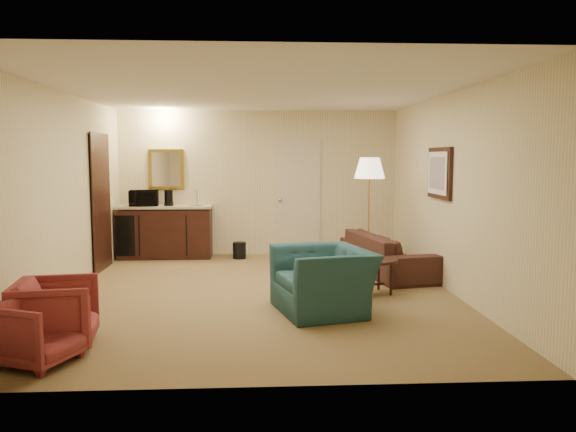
% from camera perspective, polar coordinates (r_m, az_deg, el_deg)
% --- Properties ---
extents(ground, '(6.00, 6.00, 0.00)m').
position_cam_1_polar(ground, '(7.39, -2.85, -7.85)').
color(ground, olive).
rests_on(ground, ground).
extents(room_walls, '(5.02, 6.01, 2.61)m').
position_cam_1_polar(room_walls, '(7.94, -3.64, 5.62)').
color(room_walls, beige).
rests_on(room_walls, ground).
extents(wetbar_cabinet, '(1.64, 0.58, 0.92)m').
position_cam_1_polar(wetbar_cabinet, '(10.11, -12.34, -1.57)').
color(wetbar_cabinet, '#341510').
rests_on(wetbar_cabinet, ground).
extents(sofa, '(0.98, 2.15, 0.81)m').
position_cam_1_polar(sofa, '(8.70, 10.07, -3.10)').
color(sofa, black).
rests_on(sofa, ground).
extents(teal_armchair, '(0.98, 1.27, 0.98)m').
position_cam_1_polar(teal_armchair, '(6.45, 3.61, -5.44)').
color(teal_armchair, '#1F484E').
rests_on(teal_armchair, ground).
extents(rose_chair_near, '(0.75, 0.78, 0.72)m').
position_cam_1_polar(rose_chair_near, '(5.68, -22.54, -8.83)').
color(rose_chair_near, maroon).
rests_on(rose_chair_near, ground).
extents(rose_chair_far, '(0.76, 0.78, 0.63)m').
position_cam_1_polar(rose_chair_far, '(5.32, -23.99, -10.37)').
color(rose_chair_far, maroon).
rests_on(rose_chair_far, ground).
extents(coffee_table, '(0.92, 0.75, 0.46)m').
position_cam_1_polar(coffee_table, '(7.36, 8.04, -6.12)').
color(coffee_table, black).
rests_on(coffee_table, ground).
extents(floor_lamp, '(0.53, 0.53, 1.77)m').
position_cam_1_polar(floor_lamp, '(8.79, 8.22, 0.19)').
color(floor_lamp, '#C08640').
rests_on(floor_lamp, ground).
extents(waste_bin, '(0.30, 0.30, 0.29)m').
position_cam_1_polar(waste_bin, '(9.86, -4.97, -3.50)').
color(waste_bin, black).
rests_on(waste_bin, ground).
extents(microwave, '(0.52, 0.33, 0.33)m').
position_cam_1_polar(microwave, '(10.09, -14.43, 1.94)').
color(microwave, black).
rests_on(microwave, wetbar_cabinet).
extents(coffee_maker, '(0.19, 0.19, 0.28)m').
position_cam_1_polar(coffee_maker, '(10.03, -12.03, 1.82)').
color(coffee_maker, black).
rests_on(coffee_maker, wetbar_cabinet).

